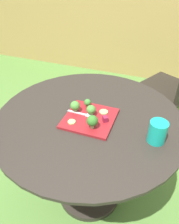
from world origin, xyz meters
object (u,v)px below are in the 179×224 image
at_px(drinking_glass, 157,133).
at_px(fork, 83,114).
at_px(salad_plate, 90,118).
at_px(patio_chair, 179,83).

height_order(drinking_glass, fork, drinking_glass).
relative_size(drinking_glass, fork, 0.72).
bearing_deg(salad_plate, fork, 166.72).
bearing_deg(drinking_glass, patio_chair, 83.83).
bearing_deg(fork, salad_plate, -13.28).
bearing_deg(patio_chair, fork, -117.96).
xyz_separation_m(salad_plate, fork, (-0.04, 0.01, 0.01)).
xyz_separation_m(patio_chair, drinking_glass, (-0.11, -1.00, 0.24)).
bearing_deg(patio_chair, drinking_glass, -96.17).
distance_m(drinking_glass, fork, 0.40).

